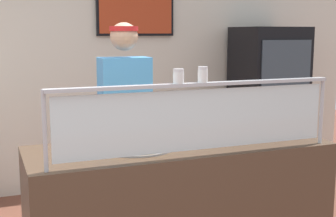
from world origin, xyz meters
TOP-DOWN VIEW (x-y plane):
  - shop_rear_unit at (1.00, 2.56)m, footprint 6.39×0.13m
  - serving_counter at (1.00, 0.36)m, footprint 1.99×0.71m
  - sneeze_guard at (1.00, 0.06)m, footprint 1.82×0.06m
  - pizza_tray at (0.71, 0.38)m, footprint 0.48×0.48m
  - pizza_server at (0.74, 0.36)m, footprint 0.13×0.29m
  - parmesan_shaker at (0.86, 0.06)m, footprint 0.06×0.06m
  - pepper_flake_shaker at (1.02, 0.06)m, footprint 0.06×0.06m
  - worker_figure at (0.81, 0.98)m, footprint 0.41×0.50m
  - drink_fridge at (2.85, 2.11)m, footprint 0.72×0.67m

SIDE VIEW (x-z plane):
  - serving_counter at x=1.00m, z-range 0.00..0.95m
  - drink_fridge at x=2.85m, z-range 0.00..1.75m
  - pizza_tray at x=0.71m, z-range 0.95..0.98m
  - pizza_server at x=0.74m, z-range 0.99..0.99m
  - worker_figure at x=0.81m, z-range 0.13..1.89m
  - sneeze_guard at x=1.00m, z-range 1.01..1.45m
  - shop_rear_unit at x=1.00m, z-range 0.01..2.71m
  - parmesan_shaker at x=0.86m, z-range 1.39..1.47m
  - pepper_flake_shaker at x=1.02m, z-range 1.39..1.48m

